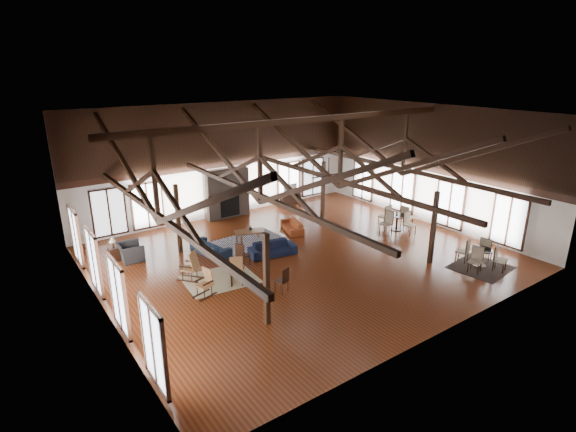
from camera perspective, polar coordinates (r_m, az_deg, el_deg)
floor at (r=19.20m, az=1.77°, el=-5.24°), size 16.00×16.00×0.00m
ceiling at (r=17.65m, az=1.96°, el=12.87°), size 16.00×14.00×0.02m
wall_back at (r=24.00m, az=-8.33°, el=6.98°), size 16.00×0.02×6.00m
wall_front at (r=13.58m, az=19.97°, el=-3.12°), size 16.00×0.02×6.00m
wall_left at (r=15.01m, az=-23.33°, el=-1.48°), size 0.02×14.00×6.00m
wall_right at (r=23.77m, az=17.54°, el=6.20°), size 0.02×14.00×6.00m
roof_truss at (r=17.96m, az=1.89°, el=6.60°), size 15.60×14.07×3.14m
post_grid at (r=18.64m, az=1.81°, el=-0.95°), size 8.16×7.16×3.05m
fireplace at (r=24.12m, az=-7.78°, el=2.88°), size 2.50×0.69×2.60m
ceiling_fan at (r=17.57m, az=5.17°, el=5.28°), size 1.60×1.60×0.75m
sofa_navy_front at (r=19.28m, az=-1.97°, el=-4.18°), size 2.13×1.13×0.59m
sofa_navy_left at (r=19.74m, az=-9.83°, el=-3.88°), size 2.17×1.14×0.60m
sofa_orange at (r=22.06m, az=0.51°, el=-1.26°), size 1.91×1.20×0.52m
coffee_table at (r=20.77m, az=-4.89°, el=-2.04°), size 1.49×1.07×0.51m
vase at (r=20.84m, az=-4.80°, el=-1.53°), size 0.19×0.19×0.19m
armchair at (r=19.92m, az=-19.41°, el=-4.32°), size 1.17×1.04×0.72m
side_table_lamp at (r=20.10m, az=-21.25°, el=-4.21°), size 0.41×0.41×1.06m
rocking_chair_a at (r=17.42m, az=-12.12°, el=-6.31°), size 0.93×1.00×1.16m
rocking_chair_b at (r=16.93m, az=-6.56°, el=-6.88°), size 0.78×0.96×1.09m
rocking_chair_c at (r=16.27m, az=-10.37°, el=-8.28°), size 0.89×0.64×1.04m
side_chair_a at (r=18.19m, az=-5.93°, el=-4.71°), size 0.56×0.56×1.02m
side_chair_b at (r=16.14m, az=-0.58°, el=-7.91°), size 0.51×0.51×0.96m
cafe_table_near at (r=19.78m, az=23.30°, el=-4.50°), size 2.00×2.00×1.02m
cafe_table_far at (r=22.74m, az=13.67°, el=-0.43°), size 2.09×2.09×1.09m
cup_near at (r=19.61m, az=23.38°, el=-3.84°), size 0.17×0.17×0.10m
cup_far at (r=22.74m, az=13.66°, el=0.35°), size 0.17×0.17×0.10m
tv_console at (r=26.54m, az=0.22°, el=2.34°), size 1.28×0.48×0.64m
television at (r=26.37m, az=0.18°, el=3.56°), size 0.92×0.13×0.53m
rug_tan at (r=17.50m, az=-8.61°, el=-7.94°), size 2.82×2.31×0.01m
rug_navy at (r=20.82m, az=-4.77°, el=-3.33°), size 3.27×2.52×0.01m
rug_dark at (r=19.85m, az=23.25°, el=-6.01°), size 2.40×2.23×0.01m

